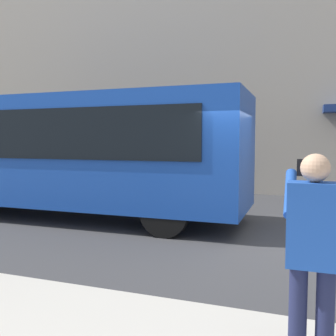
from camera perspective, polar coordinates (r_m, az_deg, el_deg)
name	(u,v)px	position (r m, az deg, el deg)	size (l,w,h in m)	color
ground_plane	(265,240)	(7.68, 14.56, -10.65)	(60.00, 60.00, 0.00)	#38383A
building_facade_far	(285,27)	(14.77, 17.52, 19.86)	(28.00, 1.55, 12.00)	#A89E8E
red_bus	(68,151)	(9.81, -15.05, 2.49)	(9.05, 2.54, 3.08)	#1947AD
pedestrian_photographer	(314,245)	(3.15, 21.39, -10.92)	(0.53, 0.52, 1.70)	#1E2347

